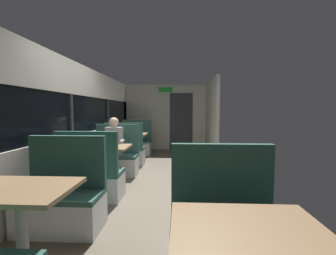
% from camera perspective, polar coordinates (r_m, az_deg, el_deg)
% --- Properties ---
extents(ground_plane, '(3.30, 9.20, 0.02)m').
position_cam_1_polar(ground_plane, '(4.26, -4.10, -15.20)').
color(ground_plane, '#665B4C').
extents(carriage_window_panel_left, '(0.09, 8.48, 2.30)m').
position_cam_1_polar(carriage_window_panel_left, '(4.45, -23.09, 0.04)').
color(carriage_window_panel_left, beige).
rests_on(carriage_window_panel_left, ground_plane).
extents(carriage_end_bulkhead, '(2.90, 0.11, 2.30)m').
position_cam_1_polar(carriage_end_bulkhead, '(8.20, -0.18, 2.43)').
color(carriage_end_bulkhead, beige).
rests_on(carriage_end_bulkhead, ground_plane).
extents(carriage_aisle_panel_right, '(0.08, 2.40, 2.30)m').
position_cam_1_polar(carriage_aisle_panel_right, '(7.06, 10.66, 2.13)').
color(carriage_aisle_panel_right, beige).
rests_on(carriage_aisle_panel_right, ground_plane).
extents(dining_table_near_window, '(0.90, 0.70, 0.74)m').
position_cam_1_polar(dining_table_near_window, '(2.48, -32.67, -14.65)').
color(dining_table_near_window, '#9E9EA3').
rests_on(dining_table_near_window, ground_plane).
extents(bench_near_window_facing_entry, '(0.95, 0.50, 1.10)m').
position_cam_1_polar(bench_near_window_facing_entry, '(3.14, -24.69, -16.34)').
color(bench_near_window_facing_entry, silver).
rests_on(bench_near_window_facing_entry, ground_plane).
extents(dining_table_mid_window, '(0.90, 0.70, 0.74)m').
position_cam_1_polar(dining_table_mid_window, '(4.50, -15.25, -5.74)').
color(dining_table_mid_window, '#9E9EA3').
rests_on(dining_table_mid_window, ground_plane).
extents(bench_mid_window_facing_end, '(0.95, 0.50, 1.10)m').
position_cam_1_polar(bench_mid_window_facing_end, '(3.93, -18.40, -11.96)').
color(bench_mid_window_facing_end, silver).
rests_on(bench_mid_window_facing_end, ground_plane).
extents(bench_mid_window_facing_entry, '(0.95, 0.50, 1.10)m').
position_cam_1_polar(bench_mid_window_facing_entry, '(5.21, -12.78, -7.79)').
color(bench_mid_window_facing_entry, silver).
rests_on(bench_mid_window_facing_entry, ground_plane).
extents(dining_table_far_window, '(0.90, 0.70, 0.74)m').
position_cam_1_polar(dining_table_far_window, '(6.71, -9.11, -2.34)').
color(dining_table_far_window, '#9E9EA3').
rests_on(dining_table_far_window, ground_plane).
extents(bench_far_window_facing_end, '(0.95, 0.50, 1.10)m').
position_cam_1_polar(bench_far_window_facing_end, '(6.08, -10.45, -6.02)').
color(bench_far_window_facing_end, silver).
rests_on(bench_far_window_facing_end, ground_plane).
extents(bench_far_window_facing_entry, '(0.95, 0.50, 1.10)m').
position_cam_1_polar(bench_far_window_facing_entry, '(7.43, -7.96, -4.09)').
color(bench_far_window_facing_entry, silver).
rests_on(bench_far_window_facing_entry, ground_plane).
extents(dining_table_front_aisle, '(0.90, 0.70, 0.74)m').
position_cam_1_polar(dining_table_front_aisle, '(1.56, 19.26, -25.73)').
color(dining_table_front_aisle, '#9E9EA3').
rests_on(dining_table_front_aisle, ground_plane).
extents(bench_front_aisle_facing_entry, '(0.95, 0.50, 1.10)m').
position_cam_1_polar(bench_front_aisle_facing_entry, '(2.31, 13.70, -23.92)').
color(bench_front_aisle_facing_entry, silver).
rests_on(bench_front_aisle_facing_entry, ground_plane).
extents(seated_passenger, '(0.47, 0.55, 1.26)m').
position_cam_1_polar(seated_passenger, '(5.10, -13.03, -5.67)').
color(seated_passenger, '#26262D').
rests_on(seated_passenger, ground_plane).
extents(coffee_cup_primary, '(0.07, 0.07, 0.09)m').
position_cam_1_polar(coffee_cup_primary, '(6.61, -7.91, -1.15)').
color(coffee_cup_primary, '#B23333').
rests_on(coffee_cup_primary, dining_table_far_window).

